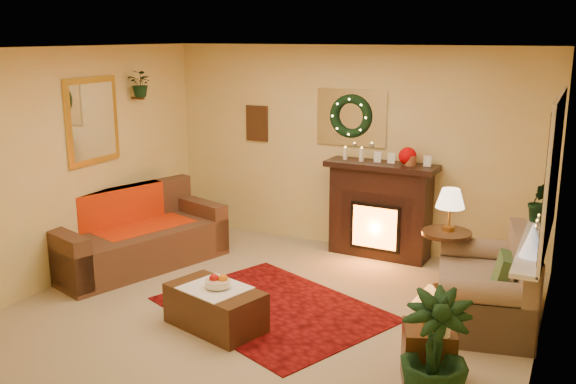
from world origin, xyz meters
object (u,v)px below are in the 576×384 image
at_px(sofa, 137,232).
at_px(fireplace, 380,213).
at_px(end_table_square, 428,352).
at_px(loveseat, 484,278).
at_px(side_table_round, 445,263).
at_px(coffee_table, 215,307).

xyz_separation_m(sofa, fireplace, (2.52, 1.61, 0.12)).
bearing_deg(end_table_square, fireplace, 114.47).
height_order(loveseat, side_table_round, loveseat).
relative_size(fireplace, side_table_round, 1.79).
xyz_separation_m(side_table_round, end_table_square, (0.28, -1.96, -0.05)).
distance_m(fireplace, side_table_round, 1.32).
xyz_separation_m(fireplace, side_table_round, (0.99, -0.84, -0.23)).
height_order(sofa, loveseat, sofa).
distance_m(sofa, side_table_round, 3.59).
relative_size(sofa, end_table_square, 4.32).
bearing_deg(sofa, end_table_square, 1.29).
distance_m(fireplace, coffee_table, 2.79).
xyz_separation_m(sofa, end_table_square, (3.79, -1.19, -0.16)).
distance_m(sofa, coffee_table, 2.03).
relative_size(end_table_square, coffee_table, 0.52).
bearing_deg(coffee_table, end_table_square, 12.73).
bearing_deg(end_table_square, side_table_round, 98.22).
bearing_deg(fireplace, coffee_table, -103.75).
xyz_separation_m(loveseat, coffee_table, (-2.27, -1.28, -0.21)).
distance_m(sofa, fireplace, 2.99).
xyz_separation_m(fireplace, end_table_square, (1.27, -2.80, -0.28)).
xyz_separation_m(sofa, coffee_table, (1.73, -1.04, -0.22)).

